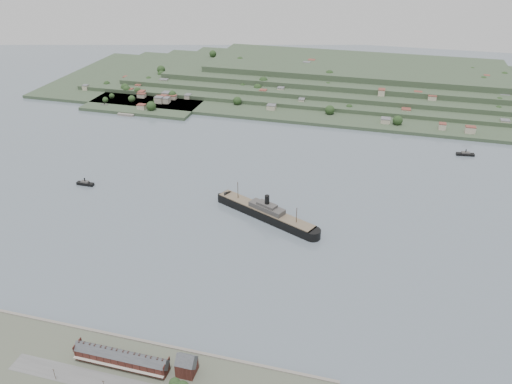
% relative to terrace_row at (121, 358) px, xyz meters
% --- Properties ---
extents(ground, '(1400.00, 1400.00, 0.00)m').
position_rel_terrace_row_xyz_m(ground, '(10.00, 168.02, -6.84)').
color(ground, slate).
rests_on(ground, ground).
extents(terrace_row, '(55.60, 9.80, 11.07)m').
position_rel_terrace_row_xyz_m(terrace_row, '(0.00, 0.00, 0.00)').
color(terrace_row, '#401C16').
rests_on(terrace_row, ground).
extents(gabled_building, '(10.40, 10.18, 14.09)m').
position_rel_terrace_row_xyz_m(gabled_building, '(37.50, 4.02, 1.34)').
color(gabled_building, '#401C16').
rests_on(gabled_building, ground).
extents(far_peninsula, '(760.00, 309.00, 30.00)m').
position_rel_terrace_row_xyz_m(far_peninsula, '(37.91, 561.12, 5.04)').
color(far_peninsula, '#32452E').
rests_on(far_peninsula, ground).
extents(steamship, '(103.29, 55.40, 26.42)m').
position_rel_terrace_row_xyz_m(steamship, '(35.92, 177.74, -1.96)').
color(steamship, black).
rests_on(steamship, ground).
extents(tugboat, '(16.92, 4.58, 7.60)m').
position_rel_terrace_row_xyz_m(tugboat, '(-140.92, 189.09, -4.99)').
color(tugboat, black).
rests_on(tugboat, ground).
extents(ferry_west, '(20.57, 8.95, 7.46)m').
position_rel_terrace_row_xyz_m(ferry_west, '(-237.96, 393.02, -5.04)').
color(ferry_west, black).
rests_on(ferry_west, ground).
extents(ferry_east, '(19.04, 7.29, 6.96)m').
position_rel_terrace_row_xyz_m(ferry_east, '(214.50, 354.88, -5.16)').
color(ferry_east, black).
rests_on(ferry_east, ground).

